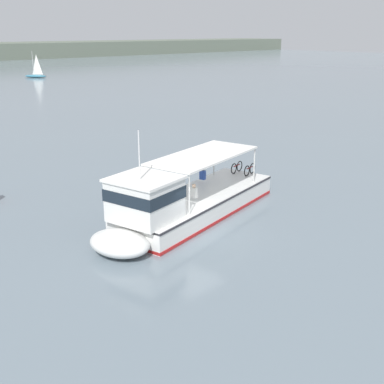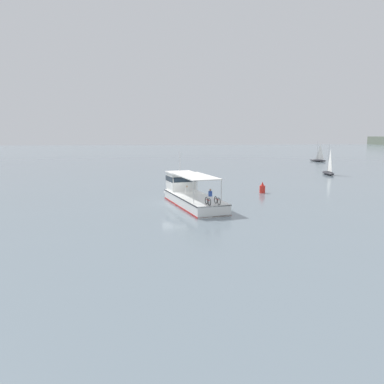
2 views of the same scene
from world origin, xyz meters
The scene contains 3 objects.
ground_plane centered at (0.00, 0.00, 0.00)m, with size 400.00×400.00×0.00m, color slate.
ferry_main centered at (0.65, 1.53, 1.01)m, with size 13.07×5.80×5.32m.
sailboat_horizon_east centered at (32.89, 83.79, 0.54)m, with size 3.86×4.76×5.40m.
Camera 1 is at (-15.01, -16.23, 9.44)m, focal length 46.20 mm.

